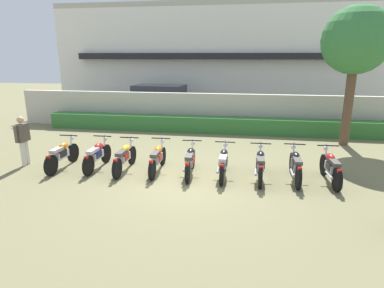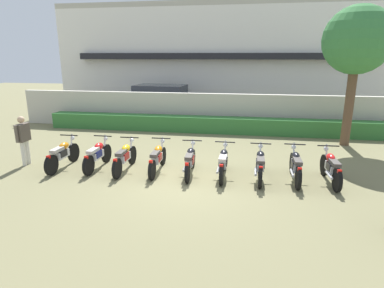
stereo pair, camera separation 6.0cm
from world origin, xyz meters
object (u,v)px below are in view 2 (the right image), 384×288
(motorcycle_in_row_1, at_px, (97,155))
(inspector_person, at_px, (23,137))
(parked_car, at_px, (163,102))
(motorcycle_in_row_6, at_px, (260,164))
(motorcycle_in_row_0, at_px, (62,154))
(motorcycle_in_row_2, at_px, (125,157))
(motorcycle_in_row_5, at_px, (223,162))
(motorcycle_in_row_7, at_px, (296,166))
(motorcycle_in_row_8, at_px, (331,167))
(tree_near_inspector, at_px, (357,42))
(motorcycle_in_row_4, at_px, (190,160))
(motorcycle_in_row_3, at_px, (157,158))

(motorcycle_in_row_1, distance_m, inspector_person, 2.52)
(inspector_person, bearing_deg, parked_car, 73.80)
(motorcycle_in_row_6, xyz_separation_m, inspector_person, (-7.47, 0.10, 0.48))
(motorcycle_in_row_0, bearing_deg, motorcycle_in_row_2, -87.99)
(parked_car, distance_m, motorcycle_in_row_0, 8.60)
(motorcycle_in_row_5, bearing_deg, motorcycle_in_row_2, 89.92)
(motorcycle_in_row_7, bearing_deg, motorcycle_in_row_6, 94.56)
(motorcycle_in_row_8, bearing_deg, motorcycle_in_row_1, 86.89)
(motorcycle_in_row_5, relative_size, motorcycle_in_row_7, 0.98)
(motorcycle_in_row_6, bearing_deg, inspector_person, 90.29)
(motorcycle_in_row_0, bearing_deg, motorcycle_in_row_1, -83.04)
(tree_near_inspector, height_order, inspector_person, tree_near_inspector)
(motorcycle_in_row_5, bearing_deg, motorcycle_in_row_8, -88.88)
(motorcycle_in_row_5, bearing_deg, motorcycle_in_row_4, 88.15)
(motorcycle_in_row_5, distance_m, inspector_person, 6.44)
(motorcycle_in_row_0, xyz_separation_m, motorcycle_in_row_8, (8.02, 0.09, 0.00))
(motorcycle_in_row_0, xyz_separation_m, motorcycle_in_row_4, (4.06, 0.09, -0.01))
(motorcycle_in_row_1, height_order, motorcycle_in_row_6, motorcycle_in_row_6)
(motorcycle_in_row_4, bearing_deg, motorcycle_in_row_5, -94.95)
(parked_car, distance_m, motorcycle_in_row_5, 9.36)
(motorcycle_in_row_3, height_order, motorcycle_in_row_8, motorcycle_in_row_8)
(parked_car, relative_size, motorcycle_in_row_3, 2.41)
(motorcycle_in_row_2, bearing_deg, motorcycle_in_row_6, -91.57)
(motorcycle_in_row_3, bearing_deg, motorcycle_in_row_2, 93.58)
(motorcycle_in_row_4, distance_m, motorcycle_in_row_6, 2.03)
(motorcycle_in_row_1, bearing_deg, parked_car, 0.79)
(motorcycle_in_row_1, distance_m, motorcycle_in_row_8, 6.92)
(parked_car, distance_m, motorcycle_in_row_6, 9.89)
(motorcycle_in_row_4, height_order, inspector_person, inspector_person)
(tree_near_inspector, height_order, motorcycle_in_row_5, tree_near_inspector)
(motorcycle_in_row_2, relative_size, motorcycle_in_row_5, 1.04)
(motorcycle_in_row_4, bearing_deg, tree_near_inspector, -54.60)
(motorcycle_in_row_8, bearing_deg, parked_car, 36.82)
(motorcycle_in_row_3, bearing_deg, motorcycle_in_row_4, -95.54)
(motorcycle_in_row_7, bearing_deg, inspector_person, 90.02)
(motorcycle_in_row_2, xyz_separation_m, inspector_person, (-3.40, 0.03, 0.49))
(tree_near_inspector, height_order, motorcycle_in_row_1, tree_near_inspector)
(motorcycle_in_row_0, relative_size, motorcycle_in_row_8, 1.04)
(motorcycle_in_row_4, bearing_deg, parked_car, 16.85)
(parked_car, height_order, tree_near_inspector, tree_near_inspector)
(motorcycle_in_row_8, bearing_deg, motorcycle_in_row_4, 87.27)
(motorcycle_in_row_7, bearing_deg, tree_near_inspector, -29.76)
(motorcycle_in_row_0, bearing_deg, motorcycle_in_row_4, -88.95)
(tree_near_inspector, bearing_deg, motorcycle_in_row_0, -155.26)
(motorcycle_in_row_6, bearing_deg, parked_car, 31.60)
(motorcycle_in_row_5, height_order, motorcycle_in_row_7, motorcycle_in_row_7)
(motorcycle_in_row_7, distance_m, motorcycle_in_row_8, 0.95)
(motorcycle_in_row_2, distance_m, inspector_person, 3.43)
(tree_near_inspector, relative_size, motorcycle_in_row_0, 2.74)
(parked_car, height_order, motorcycle_in_row_0, parked_car)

